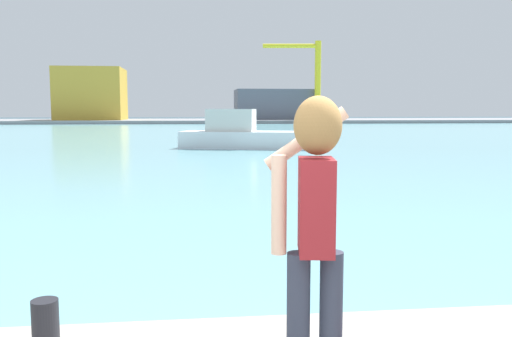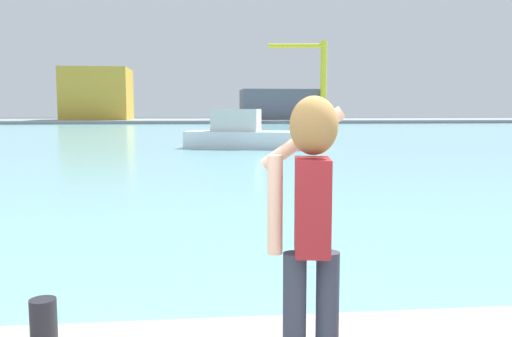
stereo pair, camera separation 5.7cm
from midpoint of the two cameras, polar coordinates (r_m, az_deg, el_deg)
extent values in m
plane|color=#334751|center=(52.22, -6.45, 3.74)|extent=(220.00, 220.00, 0.00)
cube|color=#6BA8B2|center=(54.22, -6.46, 3.84)|extent=(140.00, 100.00, 0.02)
cube|color=gray|center=(94.20, -6.55, 5.01)|extent=(140.00, 20.00, 0.54)
cylinder|color=#2D3342|center=(3.35, 3.98, -15.68)|extent=(0.14, 0.14, 0.82)
cylinder|color=#2D3342|center=(3.39, 7.43, -15.44)|extent=(0.14, 0.14, 0.82)
cube|color=maroon|center=(3.18, 5.85, -3.94)|extent=(0.25, 0.37, 0.56)
sphere|color=#E0B293|center=(3.13, 5.94, 4.37)|extent=(0.22, 0.22, 0.22)
ellipsoid|color=olive|center=(3.11, 6.03, 4.55)|extent=(0.28, 0.26, 0.34)
cylinder|color=#E0B293|center=(3.14, 1.92, -3.86)|extent=(0.09, 0.09, 0.58)
cylinder|color=#E0B293|center=(3.35, 4.83, 3.14)|extent=(0.53, 0.16, 0.40)
cube|color=black|center=(3.47, 4.76, 6.05)|extent=(0.02, 0.07, 0.14)
cylinder|color=black|center=(4.07, -21.74, -15.35)|extent=(0.18, 0.18, 0.38)
cube|color=white|center=(31.22, -0.95, 3.05)|extent=(8.00, 4.30, 0.98)
cube|color=silver|center=(31.35, -2.68, 5.13)|extent=(3.05, 2.42, 1.28)
cube|color=gold|center=(94.82, -17.02, 7.53)|extent=(10.68, 10.00, 8.54)
cube|color=slate|center=(94.32, 1.79, 6.77)|extent=(13.00, 8.52, 5.13)
cylinder|color=yellow|center=(90.50, 6.52, 9.21)|extent=(1.00, 1.00, 12.88)
cylinder|color=yellow|center=(90.62, 3.64, 12.81)|extent=(9.09, 1.82, 0.70)
camera|label=1|loc=(0.03, -90.31, -0.03)|focal=37.86mm
camera|label=2|loc=(0.03, 89.69, 0.03)|focal=37.86mm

